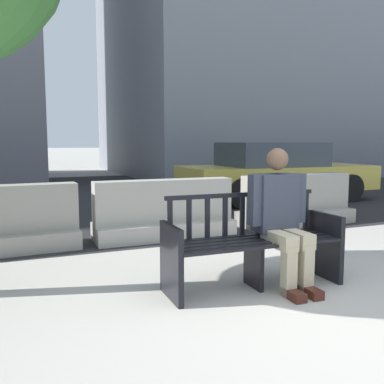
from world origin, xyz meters
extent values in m
plane|color=#B7B2A8|center=(0.00, 0.00, 0.00)|extent=(200.00, 200.00, 0.00)
cube|color=#28282B|center=(0.00, 8.70, 0.00)|extent=(120.00, 12.00, 0.01)
cube|color=black|center=(-1.09, 0.89, 0.33)|extent=(0.06, 0.51, 0.66)
cube|color=black|center=(0.55, 0.84, 0.33)|extent=(0.06, 0.51, 0.66)
cube|color=black|center=(-0.27, 0.86, 0.22)|extent=(0.05, 0.32, 0.45)
cube|color=black|center=(-0.27, 0.63, 0.45)|extent=(1.60, 0.12, 0.02)
cube|color=black|center=(-0.27, 0.75, 0.45)|extent=(1.60, 0.12, 0.02)
cube|color=black|center=(-0.27, 0.86, 0.45)|extent=(1.60, 0.12, 0.02)
cube|color=black|center=(-0.26, 0.98, 0.45)|extent=(1.60, 0.12, 0.02)
cube|color=black|center=(-0.26, 1.09, 0.45)|extent=(1.60, 0.12, 0.02)
cube|color=black|center=(-0.26, 1.10, 0.86)|extent=(1.60, 0.08, 0.04)
cube|color=black|center=(-1.01, 1.13, 0.65)|extent=(0.04, 0.03, 0.38)
cube|color=black|center=(-0.82, 1.12, 0.65)|extent=(0.04, 0.03, 0.38)
cube|color=black|center=(-0.64, 1.12, 0.65)|extent=(0.04, 0.03, 0.38)
cube|color=black|center=(-0.45, 1.11, 0.65)|extent=(0.04, 0.03, 0.38)
cube|color=black|center=(-0.26, 1.10, 0.65)|extent=(0.04, 0.03, 0.38)
cube|color=black|center=(-0.07, 1.10, 0.65)|extent=(0.04, 0.03, 0.38)
cube|color=black|center=(0.11, 1.09, 0.65)|extent=(0.04, 0.03, 0.38)
cube|color=black|center=(0.30, 1.09, 0.65)|extent=(0.04, 0.03, 0.38)
cube|color=black|center=(0.49, 1.08, 0.65)|extent=(0.04, 0.03, 0.38)
cube|color=black|center=(-1.09, 0.87, 0.65)|extent=(0.06, 0.46, 0.03)
cube|color=black|center=(0.55, 0.82, 0.65)|extent=(0.06, 0.46, 0.03)
cube|color=#383D4C|center=(0.00, 0.93, 0.79)|extent=(0.41, 0.25, 0.56)
sphere|color=brown|center=(0.00, 0.91, 1.21)|extent=(0.21, 0.21, 0.21)
cube|color=#C6B793|center=(-0.10, 0.71, 0.48)|extent=(0.15, 0.44, 0.14)
cube|color=#C6B793|center=(0.08, 0.70, 0.48)|extent=(0.15, 0.44, 0.14)
cube|color=#C6B793|center=(-0.10, 0.54, 0.23)|extent=(0.11, 0.11, 0.45)
cube|color=#C6B793|center=(0.08, 0.53, 0.23)|extent=(0.11, 0.11, 0.45)
cube|color=#4C2319|center=(-0.10, 0.46, 0.04)|extent=(0.12, 0.26, 0.08)
cube|color=#4C2319|center=(0.08, 0.45, 0.04)|extent=(0.12, 0.26, 0.08)
cube|color=#383D4C|center=(-0.25, 0.90, 0.83)|extent=(0.09, 0.12, 0.48)
cube|color=#383D4C|center=(0.24, 0.89, 0.83)|extent=(0.09, 0.12, 0.48)
cube|color=#ADA89E|center=(-0.35, 3.20, 0.12)|extent=(2.01, 0.72, 0.24)
cube|color=#ADA89E|center=(-0.35, 3.20, 0.54)|extent=(2.01, 0.34, 0.60)
cube|color=#9E998E|center=(2.02, 3.30, 0.12)|extent=(2.03, 0.76, 0.24)
cube|color=#9E998E|center=(2.02, 3.30, 0.54)|extent=(2.01, 0.38, 0.60)
cube|color=#DBC64C|center=(3.42, 5.93, 0.54)|extent=(4.57, 1.93, 0.56)
cube|color=#38424C|center=(3.23, 5.94, 1.09)|extent=(2.24, 1.65, 0.54)
cylinder|color=black|center=(4.84, 6.75, 0.32)|extent=(0.65, 0.24, 0.64)
cylinder|color=black|center=(4.79, 5.04, 0.32)|extent=(0.65, 0.24, 0.64)
cylinder|color=black|center=(2.04, 6.82, 0.32)|extent=(0.65, 0.24, 0.64)
cylinder|color=black|center=(1.99, 5.11, 0.32)|extent=(0.65, 0.24, 0.64)
camera|label=1|loc=(-2.33, -2.53, 1.37)|focal=40.00mm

